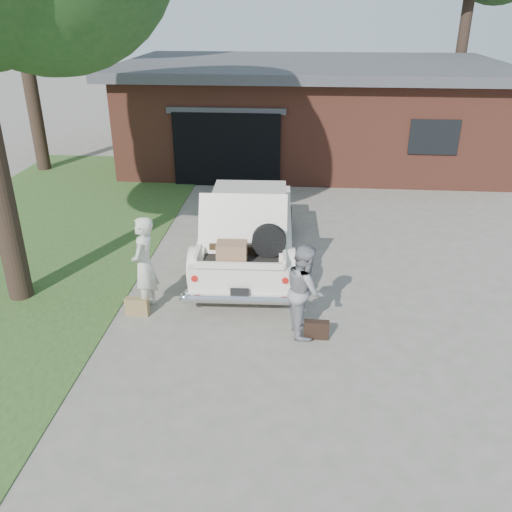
{
  "coord_description": "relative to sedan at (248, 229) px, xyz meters",
  "views": [
    {
      "loc": [
        0.72,
        -7.88,
        5.09
      ],
      "look_at": [
        0.0,
        0.6,
        1.1
      ],
      "focal_mm": 38.0,
      "sensor_mm": 36.0,
      "label": 1
    }
  ],
  "objects": [
    {
      "name": "house",
      "position": [
        1.33,
        8.74,
        0.95
      ],
      "size": [
        12.8,
        7.8,
        3.3
      ],
      "color": "brown",
      "rests_on": "ground"
    },
    {
      "name": "sedan",
      "position": [
        0.0,
        0.0,
        0.0
      ],
      "size": [
        2.1,
        5.01,
        1.94
      ],
      "rotation": [
        0.0,
        0.0,
        0.04
      ],
      "color": "white",
      "rests_on": "ground"
    },
    {
      "name": "suitcase_left",
      "position": [
        -1.76,
        -2.45,
        -0.56
      ],
      "size": [
        0.43,
        0.17,
        0.33
      ],
      "primitive_type": "cube",
      "rotation": [
        0.0,
        0.0,
        -0.08
      ],
      "color": "#94794B",
      "rests_on": "ground"
    },
    {
      "name": "ground",
      "position": [
        0.35,
        -2.73,
        -0.72
      ],
      "size": [
        90.0,
        90.0,
        0.0
      ],
      "primitive_type": "plane",
      "color": "gray",
      "rests_on": "ground"
    },
    {
      "name": "woman_right",
      "position": [
        1.2,
        -2.74,
        0.07
      ],
      "size": [
        0.76,
        0.89,
        1.6
      ],
      "primitive_type": "imported",
      "rotation": [
        0.0,
        0.0,
        1.79
      ],
      "color": "gray",
      "rests_on": "ground"
    },
    {
      "name": "woman_left",
      "position": [
        -1.62,
        -2.23,
        0.17
      ],
      "size": [
        0.48,
        0.68,
        1.78
      ],
      "primitive_type": "imported",
      "rotation": [
        0.0,
        0.0,
        -1.65
      ],
      "color": "beige",
      "rests_on": "ground"
    },
    {
      "name": "grass_strip",
      "position": [
        -5.15,
        0.27,
        -0.71
      ],
      "size": [
        6.0,
        16.0,
        0.02
      ],
      "primitive_type": "cube",
      "color": "#2D4C1E",
      "rests_on": "ground"
    },
    {
      "name": "suitcase_right",
      "position": [
        1.43,
        -2.93,
        -0.56
      ],
      "size": [
        0.42,
        0.14,
        0.32
      ],
      "primitive_type": "cube",
      "rotation": [
        0.0,
        0.0,
        -0.01
      ],
      "color": "black",
      "rests_on": "ground"
    }
  ]
}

